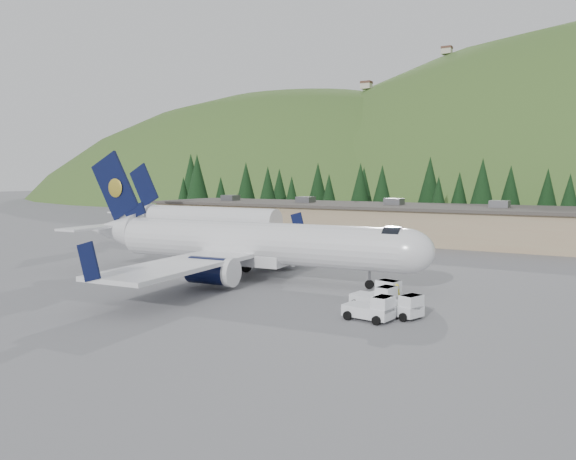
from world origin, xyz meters
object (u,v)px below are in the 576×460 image
at_px(terminal_building, 363,220).
at_px(second_airliner, 195,218).
at_px(airliner, 245,243).
at_px(baggage_tug_c, 382,296).
at_px(baggage_tug_b, 402,307).
at_px(baggage_tug_a, 372,309).
at_px(baggage_tug_d, 377,298).
at_px(ramp_worker, 396,295).

bearing_deg(terminal_building, second_airliner, -141.22).
distance_m(airliner, baggage_tug_c, 15.99).
bearing_deg(baggage_tug_b, terminal_building, 135.30).
distance_m(baggage_tug_a, baggage_tug_b, 2.27).
bearing_deg(baggage_tug_d, airliner, 169.54).
bearing_deg(baggage_tug_a, second_airliner, 149.86).
xyz_separation_m(baggage_tug_b, baggage_tug_c, (-2.28, 2.34, 0.08)).
bearing_deg(baggage_tug_d, baggage_tug_a, -64.40).
distance_m(baggage_tug_b, baggage_tug_d, 2.88).
relative_size(baggage_tug_b, terminal_building, 0.05).
relative_size(baggage_tug_a, baggage_tug_c, 0.91).
height_order(terminal_building, ramp_worker, terminal_building).
bearing_deg(baggage_tug_b, second_airliner, 164.77).
xyz_separation_m(second_airliner, baggage_tug_d, (38.84, -27.55, -2.57)).
height_order(second_airliner, ramp_worker, second_airliner).
bearing_deg(second_airliner, ramp_worker, -33.49).
relative_size(baggage_tug_b, baggage_tug_c, 0.92).
relative_size(airliner, second_airliner, 1.32).
bearing_deg(baggage_tug_c, baggage_tug_a, -154.05).
distance_m(airliner, baggage_tug_a, 18.38).
distance_m(second_airliner, terminal_building, 25.55).
bearing_deg(ramp_worker, second_airliner, -68.44).
xyz_separation_m(baggage_tug_b, terminal_building, (-21.31, 45.15, 1.89)).
bearing_deg(airliner, baggage_tug_c, -21.41).
bearing_deg(baggage_tug_b, ramp_worker, 136.35).
height_order(baggage_tug_c, ramp_worker, baggage_tug_c).
xyz_separation_m(baggage_tug_b, baggage_tug_d, (-2.39, 1.60, 0.02)).
bearing_deg(airliner, baggage_tug_b, -26.14).
height_order(baggage_tug_b, baggage_tug_d, baggage_tug_d).
bearing_deg(airliner, baggage_tug_a, -32.99).
bearing_deg(baggage_tug_d, ramp_worker, 58.89).
distance_m(baggage_tug_d, ramp_worker, 1.56).
distance_m(airliner, second_airliner, 32.51).
bearing_deg(ramp_worker, baggage_tug_c, -8.79).
xyz_separation_m(airliner, baggage_tug_a, (15.93, -8.84, -2.44)).
relative_size(baggage_tug_c, ramp_worker, 2.20).
relative_size(baggage_tug_a, baggage_tug_b, 0.99).
bearing_deg(airliner, baggage_tug_d, -24.05).
height_order(airliner, terminal_building, airliner).
height_order(baggage_tug_b, baggage_tug_c, baggage_tug_c).
xyz_separation_m(second_airliner, baggage_tug_b, (41.23, -29.15, -2.59)).
xyz_separation_m(second_airliner, ramp_worker, (39.85, -26.37, -2.48)).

